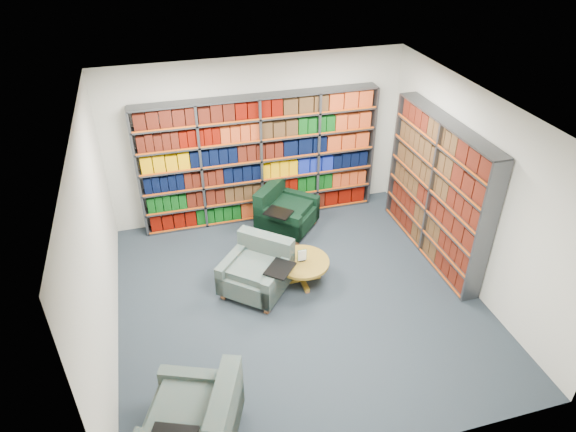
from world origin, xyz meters
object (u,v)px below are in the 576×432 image
object	(u,v)px
chair_teal_front	(201,420)
coffee_table	(302,265)
chair_teal_left	(259,270)
chair_green_right	(283,212)

from	to	relation	value
chair_teal_front	coffee_table	bearing A→B (deg)	51.40
chair_teal_left	chair_green_right	size ratio (longest dim) A/B	1.01
coffee_table	chair_teal_front	bearing A→B (deg)	-128.60
chair_green_right	chair_teal_front	world-z (taller)	chair_teal_front
chair_teal_front	coffee_table	xyz separation A→B (m)	(1.77, 2.22, -0.03)
chair_teal_left	chair_teal_front	bearing A→B (deg)	-116.63
chair_green_right	coffee_table	xyz separation A→B (m)	(-0.11, -1.47, -0.01)
chair_green_right	chair_teal_front	size ratio (longest dim) A/B	0.97
chair_green_right	chair_teal_left	bearing A→B (deg)	-117.63
chair_teal_left	chair_green_right	distance (m)	1.61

